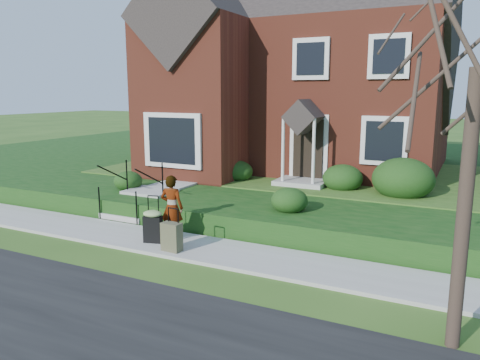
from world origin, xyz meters
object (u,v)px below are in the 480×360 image
Objects in this scene: woman at (172,207)px; suitcase_olive at (172,237)px; front_steps at (141,200)px; tree_verge at (480,37)px; suitcase_black at (153,224)px.

suitcase_olive is at bearing 116.27° from woman.
tree_verge reaches higher than front_steps.
tree_verge is at bearing 154.18° from woman.
tree_verge is (8.51, -3.72, 3.78)m from front_steps.
tree_verge is at bearing -30.11° from suitcase_black.
woman reaches higher than suitcase_olive.
tree_verge reaches higher than woman.
suitcase_olive is 0.16× the size of tree_verge.
woman is at bearing 161.51° from tree_verge.
front_steps is 2.82m from suitcase_black.
suitcase_black reaches higher than suitcase_olive.
tree_verge is (5.80, -1.39, 3.85)m from suitcase_olive.
woman is at bearing 126.84° from suitcase_olive.
woman is 0.26× the size of tree_verge.
front_steps is 1.81× the size of suitcase_black.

